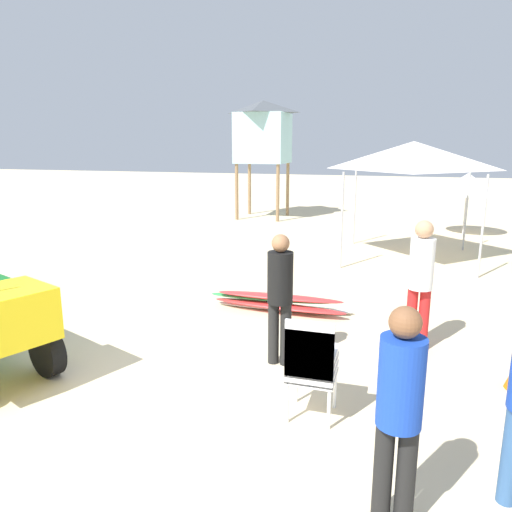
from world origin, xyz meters
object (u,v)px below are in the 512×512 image
at_px(popup_canopy, 413,156).
at_px(lifeguard_near_right, 421,276).
at_px(lifeguard_near_center, 399,405).
at_px(lifeguard_tower, 263,132).
at_px(stacked_plastic_chairs, 311,361).
at_px(beach_umbrella_mid, 468,184).
at_px(surfboard_pile, 279,302).
at_px(lifeguard_near_left, 280,291).

bearing_deg(popup_canopy, lifeguard_near_right, -88.79).
xyz_separation_m(lifeguard_near_center, lifeguard_tower, (-5.16, 14.56, 2.20)).
distance_m(stacked_plastic_chairs, beach_umbrella_mid, 12.06).
bearing_deg(lifeguard_near_center, beach_umbrella_mid, 82.06).
bearing_deg(lifeguard_tower, surfboard_pile, -72.59).
bearing_deg(lifeguard_near_right, surfboard_pile, 156.22).
relative_size(stacked_plastic_chairs, beach_umbrella_mid, 0.59).
bearing_deg(lifeguard_near_right, lifeguard_near_left, -150.14).
relative_size(stacked_plastic_chairs, lifeguard_near_center, 0.65).
xyz_separation_m(lifeguard_near_right, beach_umbrella_mid, (1.58, 9.57, 0.53)).
xyz_separation_m(lifeguard_near_left, beach_umbrella_mid, (3.27, 10.54, 0.59)).
height_order(lifeguard_near_left, popup_canopy, popup_canopy).
xyz_separation_m(lifeguard_near_right, popup_canopy, (-0.12, 5.66, 1.45)).
xyz_separation_m(lifeguard_near_center, beach_umbrella_mid, (1.81, 12.94, 0.58)).
bearing_deg(lifeguard_tower, beach_umbrella_mid, -13.03).
bearing_deg(lifeguard_near_right, popup_canopy, 91.21).
distance_m(lifeguard_near_center, beach_umbrella_mid, 13.08).
bearing_deg(lifeguard_near_center, lifeguard_tower, 109.54).
bearing_deg(popup_canopy, surfboard_pile, -113.71).
xyz_separation_m(stacked_plastic_chairs, lifeguard_tower, (-4.32, 13.34, 2.53)).
xyz_separation_m(lifeguard_near_left, lifeguard_near_center, (1.46, -2.40, 0.01)).
height_order(stacked_plastic_chairs, lifeguard_near_center, lifeguard_near_center).
xyz_separation_m(stacked_plastic_chairs, beach_umbrella_mid, (2.65, 11.73, 0.91)).
xyz_separation_m(lifeguard_near_right, lifeguard_tower, (-5.39, 11.19, 2.15)).
relative_size(lifeguard_near_left, lifeguard_near_right, 0.94).
relative_size(surfboard_pile, lifeguard_near_left, 1.46).
bearing_deg(stacked_plastic_chairs, lifeguard_near_left, 117.48).
xyz_separation_m(lifeguard_near_left, lifeguard_tower, (-3.71, 12.15, 2.21)).
bearing_deg(lifeguard_near_left, surfboard_pile, 104.49).
bearing_deg(lifeguard_tower, lifeguard_near_left, -73.05).
bearing_deg(lifeguard_near_right, lifeguard_near_center, -93.85).
distance_m(surfboard_pile, lifeguard_near_right, 2.54).
relative_size(stacked_plastic_chairs, lifeguard_tower, 0.26).
relative_size(stacked_plastic_chairs, surfboard_pile, 0.45).
height_order(lifeguard_tower, beach_umbrella_mid, lifeguard_tower).
xyz_separation_m(surfboard_pile, lifeguard_tower, (-3.21, 10.22, 3.03)).
bearing_deg(lifeguard_tower, popup_canopy, -46.34).
relative_size(lifeguard_near_left, lifeguard_tower, 0.39).
distance_m(lifeguard_near_right, lifeguard_tower, 12.60).
height_order(lifeguard_near_center, popup_canopy, popup_canopy).
bearing_deg(popup_canopy, lifeguard_near_left, -103.29).
bearing_deg(lifeguard_tower, lifeguard_near_center, -70.46).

